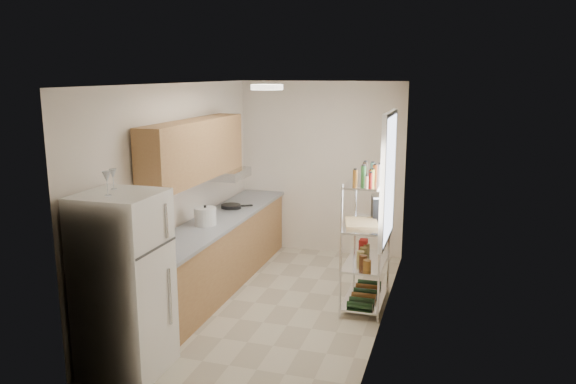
{
  "coord_description": "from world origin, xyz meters",
  "views": [
    {
      "loc": [
        1.94,
        -5.95,
        2.72
      ],
      "look_at": [
        0.07,
        0.25,
        1.34
      ],
      "focal_mm": 35.0,
      "sensor_mm": 36.0,
      "label": 1
    }
  ],
  "objects_px": {
    "cutting_board": "(362,223)",
    "espresso_machine": "(379,207)",
    "refrigerator": "(124,284)",
    "frying_pan_large": "(231,206)",
    "rice_cooker": "(205,216)"
  },
  "relations": [
    {
      "from": "frying_pan_large",
      "to": "refrigerator",
      "type": "bearing_deg",
      "value": -112.39
    },
    {
      "from": "refrigerator",
      "to": "cutting_board",
      "type": "distance_m",
      "value": 2.74
    },
    {
      "from": "cutting_board",
      "to": "espresso_machine",
      "type": "relative_size",
      "value": 1.63
    },
    {
      "from": "refrigerator",
      "to": "rice_cooker",
      "type": "relative_size",
      "value": 6.32
    },
    {
      "from": "rice_cooker",
      "to": "espresso_machine",
      "type": "distance_m",
      "value": 2.1
    },
    {
      "from": "refrigerator",
      "to": "espresso_machine",
      "type": "xyz_separation_m",
      "value": [
        1.97,
        2.34,
        0.31
      ]
    },
    {
      "from": "frying_pan_large",
      "to": "cutting_board",
      "type": "bearing_deg",
      "value": -45.52
    },
    {
      "from": "cutting_board",
      "to": "espresso_machine",
      "type": "distance_m",
      "value": 0.36
    },
    {
      "from": "frying_pan_large",
      "to": "cutting_board",
      "type": "xyz_separation_m",
      "value": [
        1.93,
        -0.74,
        0.1
      ]
    },
    {
      "from": "refrigerator",
      "to": "frying_pan_large",
      "type": "bearing_deg",
      "value": 92.2
    },
    {
      "from": "rice_cooker",
      "to": "frying_pan_large",
      "type": "xyz_separation_m",
      "value": [
        -0.04,
        0.9,
        -0.08
      ]
    },
    {
      "from": "frying_pan_large",
      "to": "espresso_machine",
      "type": "relative_size",
      "value": 0.93
    },
    {
      "from": "refrigerator",
      "to": "frying_pan_large",
      "type": "height_order",
      "value": "refrigerator"
    },
    {
      "from": "cutting_board",
      "to": "refrigerator",
      "type": "bearing_deg",
      "value": -131.82
    },
    {
      "from": "refrigerator",
      "to": "frying_pan_large",
      "type": "xyz_separation_m",
      "value": [
        -0.11,
        2.77,
        0.08
      ]
    }
  ]
}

